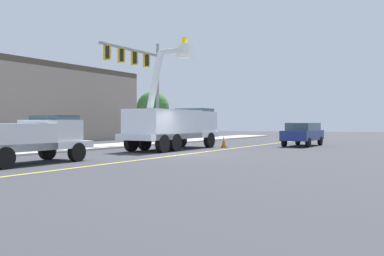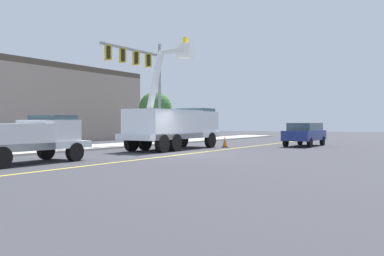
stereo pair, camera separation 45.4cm
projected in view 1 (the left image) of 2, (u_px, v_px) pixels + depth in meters
The scene contains 10 objects.
ground at pixel (187, 154), 23.85m from camera, with size 120.00×120.00×0.00m, color #38383D.
sidewalk_far_side at pixel (76, 148), 28.08m from camera, with size 60.00×3.60×0.12m, color #B2ADA3.
lane_centre_stripe at pixel (187, 154), 23.85m from camera, with size 50.00×0.16×0.01m, color yellow.
utility_bucket_truck at pixel (174, 124), 28.00m from camera, with size 8.52×3.96×7.35m.
service_pickup_truck at pixel (27, 137), 18.22m from camera, with size 5.89×3.09×2.06m.
passing_minivan at pixel (303, 133), 31.95m from camera, with size 5.07×2.75×1.69m.
traffic_cone_mid_front at pixel (224, 142), 30.29m from camera, with size 0.40×0.40×0.81m.
traffic_signal_mast at pixel (140, 70), 32.23m from camera, with size 6.64×1.48×7.89m.
commercial_building_backdrop at pixel (40, 104), 38.39m from camera, with size 20.67×9.59×6.76m.
street_tree_right at pixel (153, 108), 38.05m from camera, with size 2.84×2.84×4.42m.
Camera 1 is at (-22.32, -8.36, 1.76)m, focal length 40.85 mm.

